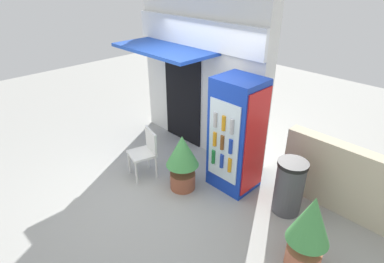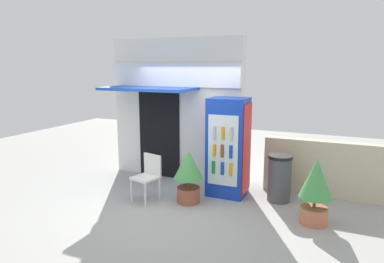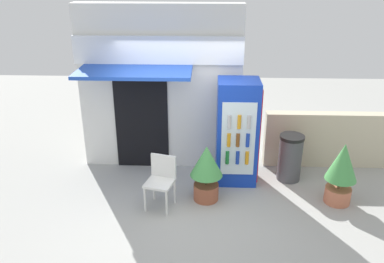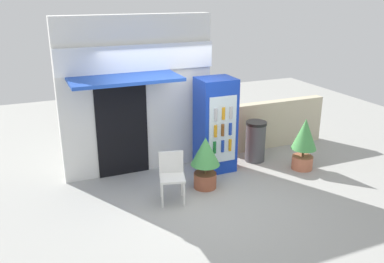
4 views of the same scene
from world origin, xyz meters
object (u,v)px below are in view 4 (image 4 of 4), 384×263
object	(u,v)px
plastic_chair	(172,173)
potted_plant_near_shop	(205,159)
drink_cooler	(216,125)
potted_plant_curbside	(304,141)
trash_bin	(255,141)

from	to	relation	value
plastic_chair	potted_plant_near_shop	distance (m)	0.76
drink_cooler	potted_plant_curbside	size ratio (longest dim) A/B	1.77
drink_cooler	trash_bin	size ratio (longest dim) A/B	2.17
potted_plant_near_shop	potted_plant_curbside	distance (m)	2.21
trash_bin	potted_plant_curbside	bearing A→B (deg)	-48.18
potted_plant_near_shop	potted_plant_curbside	world-z (taller)	potted_plant_curbside
drink_cooler	potted_plant_near_shop	world-z (taller)	drink_cooler
plastic_chair	potted_plant_near_shop	size ratio (longest dim) A/B	0.88
potted_plant_curbside	trash_bin	bearing A→B (deg)	131.82
drink_cooler	trash_bin	distance (m)	1.12
potted_plant_near_shop	trash_bin	distance (m)	1.71
plastic_chair	potted_plant_curbside	xyz separation A→B (m)	(2.95, 0.19, 0.10)
trash_bin	drink_cooler	bearing A→B (deg)	-176.43
plastic_chair	trash_bin	xyz separation A→B (m)	(2.27, 0.95, -0.07)
drink_cooler	plastic_chair	bearing A→B (deg)	-145.26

